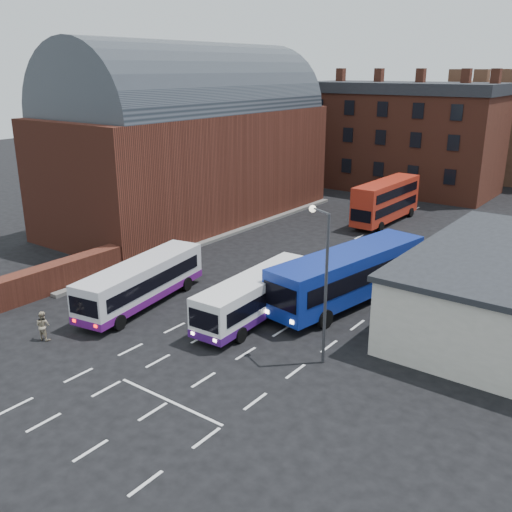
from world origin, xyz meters
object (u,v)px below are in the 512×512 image
Objects in this scene: bus_white_outbound at (142,280)px; street_lamp at (323,273)px; bus_white_inbound at (256,294)px; bus_red_double at (386,201)px; bus_blue at (349,273)px; pedestrian_beige at (43,326)px.

bus_white_outbound is 1.32× the size of street_lamp.
bus_white_inbound is 0.97× the size of bus_red_double.
bus_white_inbound is 6.10m from bus_blue.
bus_white_inbound is (6.76, 2.51, -0.06)m from bus_white_outbound.
bus_white_outbound is 12.64m from street_lamp.
bus_red_double is at bearing -108.96° from pedestrian_beige.
pedestrian_beige is at bearing -152.32° from street_lamp.
bus_white_inbound is 0.77× the size of bus_blue.
bus_red_double is at bearing -84.83° from bus_white_inbound.
bus_blue is at bearing 107.79° from street_lamp.
bus_white_inbound is 5.92× the size of pedestrian_beige.
bus_blue reaches higher than pedestrian_beige.
bus_blue is at bearing 28.57° from bus_white_outbound.
street_lamp is (8.68, -26.51, 2.53)m from bus_red_double.
bus_white_inbound is at bearing -141.40° from pedestrian_beige.
bus_blue is 8.16m from street_lamp.
pedestrian_beige is at bearing 83.68° from bus_red_double.
bus_white_outbound is at bearing -178.31° from street_lamp.
street_lamp reaches higher than bus_blue.
bus_red_double is at bearing -62.07° from bus_blue.
bus_white_outbound is 1.03× the size of bus_red_double.
bus_white_inbound reaches higher than pedestrian_beige.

